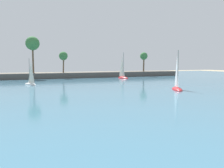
% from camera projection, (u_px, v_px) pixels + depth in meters
% --- Properties ---
extents(sea, '(220.00, 110.86, 0.06)m').
position_uv_depth(sea, '(25.00, 83.00, 57.03)').
color(sea, teal).
rests_on(sea, ground).
extents(palm_headland, '(113.34, 6.00, 13.24)m').
position_uv_depth(palm_headland, '(22.00, 73.00, 70.92)').
color(palm_headland, '#514C47').
rests_on(palm_headland, ground).
extents(sailboat_mid_bay, '(3.06, 4.64, 6.50)m').
position_uv_depth(sailboat_mid_bay, '(30.00, 82.00, 52.51)').
color(sailboat_mid_bay, white).
rests_on(sailboat_mid_bay, sea).
extents(sailboat_toward_headland, '(1.97, 6.19, 8.92)m').
position_uv_depth(sailboat_toward_headland, '(123.00, 76.00, 74.50)').
color(sailboat_toward_headland, red).
rests_on(sailboat_toward_headland, sea).
extents(sailboat_far_left, '(3.88, 5.52, 7.80)m').
position_uv_depth(sailboat_far_left, '(177.00, 86.00, 42.47)').
color(sailboat_far_left, red).
rests_on(sailboat_far_left, sea).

